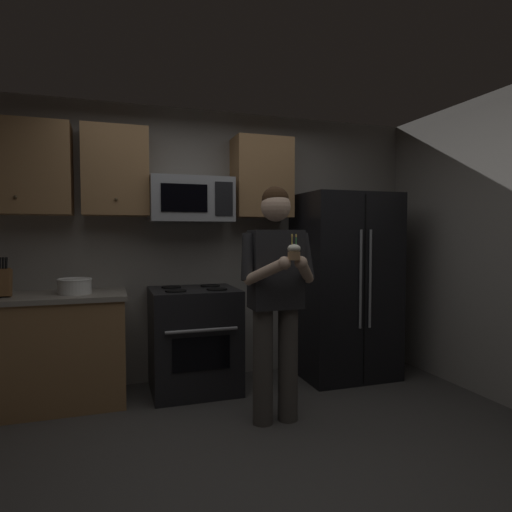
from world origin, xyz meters
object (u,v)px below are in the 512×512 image
(oven_range, at_px, (194,339))
(person, at_px, (276,290))
(cupcake, at_px, (294,252))
(refrigerator, at_px, (345,285))
(bowl_large_white, at_px, (75,286))
(microwave, at_px, (191,200))

(oven_range, height_order, person, person)
(person, bearing_deg, cupcake, -90.00)
(oven_range, relative_size, person, 0.53)
(person, relative_size, cupcake, 10.13)
(person, bearing_deg, refrigerator, 38.31)
(cupcake, bearing_deg, oven_range, 110.96)
(oven_range, distance_m, cupcake, 1.52)
(oven_range, distance_m, bowl_large_white, 1.12)
(bowl_large_white, distance_m, person, 1.68)
(oven_range, relative_size, microwave, 1.26)
(oven_range, relative_size, cupcake, 5.36)
(oven_range, xyz_separation_m, cupcake, (0.46, -1.19, 0.83))
(oven_range, height_order, cupcake, cupcake)
(refrigerator, bearing_deg, bowl_large_white, 179.36)
(microwave, bearing_deg, person, -65.07)
(microwave, xyz_separation_m, refrigerator, (1.50, -0.16, -0.82))
(bowl_large_white, xyz_separation_m, person, (1.44, -0.85, 0.01))
(oven_range, distance_m, person, 1.11)
(refrigerator, bearing_deg, person, -141.69)
(oven_range, height_order, microwave, microwave)
(bowl_large_white, bearing_deg, refrigerator, -0.64)
(microwave, xyz_separation_m, bowl_large_white, (-0.99, -0.13, -0.73))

